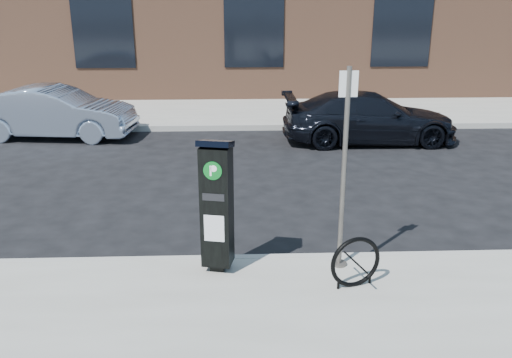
{
  "coord_description": "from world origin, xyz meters",
  "views": [
    {
      "loc": [
        -0.67,
        -6.72,
        3.54
      ],
      "look_at": [
        -0.38,
        0.5,
        1.1
      ],
      "focal_mm": 38.0,
      "sensor_mm": 36.0,
      "label": 1
    }
  ],
  "objects_px": {
    "parking_kiosk": "(217,204)",
    "car_dark": "(369,117)",
    "car_silver": "(55,112)",
    "bike_rack": "(355,262)",
    "sign_pole": "(344,172)"
  },
  "relations": [
    {
      "from": "parking_kiosk",
      "to": "bike_rack",
      "type": "bearing_deg",
      "value": -4.48
    },
    {
      "from": "bike_rack",
      "to": "car_dark",
      "type": "distance_m",
      "value": 7.75
    },
    {
      "from": "car_dark",
      "to": "bike_rack",
      "type": "bearing_deg",
      "value": 165.22
    },
    {
      "from": "parking_kiosk",
      "to": "sign_pole",
      "type": "xyz_separation_m",
      "value": [
        1.6,
        0.05,
        0.39
      ]
    },
    {
      "from": "car_silver",
      "to": "car_dark",
      "type": "height_order",
      "value": "car_silver"
    },
    {
      "from": "car_silver",
      "to": "car_dark",
      "type": "distance_m",
      "value": 8.12
    },
    {
      "from": "parking_kiosk",
      "to": "car_dark",
      "type": "height_order",
      "value": "parking_kiosk"
    },
    {
      "from": "sign_pole",
      "to": "car_silver",
      "type": "relative_size",
      "value": 0.64
    },
    {
      "from": "car_silver",
      "to": "bike_rack",
      "type": "bearing_deg",
      "value": -137.19
    },
    {
      "from": "bike_rack",
      "to": "car_silver",
      "type": "distance_m",
      "value": 10.29
    },
    {
      "from": "sign_pole",
      "to": "bike_rack",
      "type": "relative_size",
      "value": 3.95
    },
    {
      "from": "parking_kiosk",
      "to": "car_silver",
      "type": "xyz_separation_m",
      "value": [
        -4.45,
        7.75,
        -0.39
      ]
    },
    {
      "from": "bike_rack",
      "to": "car_silver",
      "type": "relative_size",
      "value": 0.16
    },
    {
      "from": "parking_kiosk",
      "to": "bike_rack",
      "type": "xyz_separation_m",
      "value": [
        1.69,
        -0.51,
        -0.59
      ]
    },
    {
      "from": "parking_kiosk",
      "to": "car_dark",
      "type": "distance_m",
      "value": 7.88
    }
  ]
}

